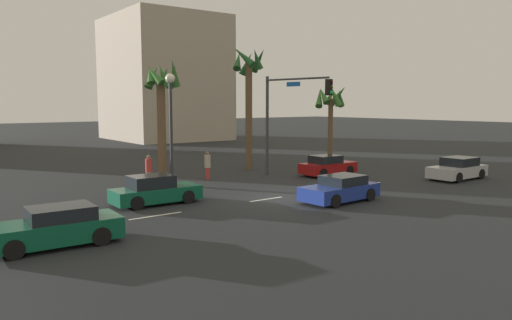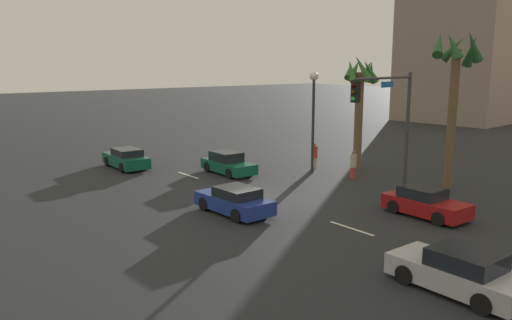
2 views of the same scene
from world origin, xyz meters
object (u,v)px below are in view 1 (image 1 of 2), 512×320
object	(u,v)px
pedestrian_0	(208,165)
car_0	(458,169)
car_2	(55,228)
streetlamp	(171,108)
palm_tree_1	(162,95)
building_1	(164,79)
car_4	(328,166)
car_1	(155,191)
palm_tree_2	(249,83)
traffic_signal	(287,109)
palm_tree_0	(331,103)
car_3	(340,189)
pedestrian_1	(149,169)

from	to	relation	value
pedestrian_0	car_0	bearing A→B (deg)	-36.92
car_2	streetlamp	bearing A→B (deg)	44.38
palm_tree_1	building_1	bearing A→B (deg)	63.02
car_2	car_4	world-z (taller)	car_4
car_1	palm_tree_2	size ratio (longest dim) A/B	0.47
traffic_signal	palm_tree_1	xyz separation A→B (m)	(-6.29, 4.96, 0.85)
car_1	palm_tree_1	size ratio (longest dim) A/B	0.55
streetlamp	palm_tree_2	world-z (taller)	palm_tree_2
building_1	car_1	bearing A→B (deg)	-116.68
palm_tree_1	pedestrian_0	bearing A→B (deg)	-54.28
palm_tree_0	palm_tree_1	xyz separation A→B (m)	(-13.74, 1.58, 0.51)
streetlamp	palm_tree_1	size ratio (longest dim) A/B	0.85
streetlamp	palm_tree_2	distance (m)	8.60
car_1	palm_tree_0	distance (m)	19.45
building_1	palm_tree_1	bearing A→B (deg)	-116.20
car_2	car_3	distance (m)	13.31
car_1	car_4	bearing A→B (deg)	7.43
car_3	palm_tree_0	distance (m)	15.73
car_1	building_1	distance (m)	44.58
car_4	pedestrian_1	bearing A→B (deg)	161.19
car_1	pedestrian_0	size ratio (longest dim) A/B	2.39
palm_tree_1	building_1	size ratio (longest dim) A/B	0.48
palm_tree_1	building_1	distance (m)	35.35
car_1	streetlamp	xyz separation A→B (m)	(3.22, 4.41, 3.88)
car_0	car_1	size ratio (longest dim) A/B	1.00
car_0	traffic_signal	bearing A→B (deg)	139.20
car_1	pedestrian_0	xyz separation A→B (m)	(6.09, 5.09, 0.28)
car_3	palm_tree_1	world-z (taller)	palm_tree_1
car_0	palm_tree_0	size ratio (longest dim) A/B	0.67
pedestrian_1	palm_tree_2	size ratio (longest dim) A/B	0.20
palm_tree_1	traffic_signal	bearing A→B (deg)	-38.26
car_2	palm_tree_2	size ratio (longest dim) A/B	0.50
pedestrian_1	palm_tree_1	xyz separation A→B (m)	(2.00, 2.06, 4.39)
pedestrian_0	palm_tree_2	size ratio (longest dim) A/B	0.20
car_1	car_4	size ratio (longest dim) A/B	1.07
palm_tree_2	palm_tree_0	bearing A→B (deg)	-11.74
car_3	streetlamp	size ratio (longest dim) A/B	0.64
palm_tree_2	building_1	xyz separation A→B (m)	(9.19, 31.55, 1.79)
streetlamp	palm_tree_0	bearing A→B (deg)	6.20
car_2	palm_tree_2	xyz separation A→B (m)	(16.86, 11.85, 5.58)
car_4	palm_tree_1	bearing A→B (deg)	147.36
car_3	streetlamp	world-z (taller)	streetlamp
car_4	traffic_signal	world-z (taller)	traffic_signal
pedestrian_0	palm_tree_2	xyz separation A→B (m)	(5.00, 2.37, 5.29)
car_0	car_2	distance (m)	24.56
car_4	pedestrian_1	size ratio (longest dim) A/B	2.26
car_3	palm_tree_0	world-z (taller)	palm_tree_0
streetlamp	palm_tree_2	xyz separation A→B (m)	(7.87, 3.05, 1.69)
streetlamp	car_2	bearing A→B (deg)	-135.62
car_4	palm_tree_2	bearing A→B (deg)	112.15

